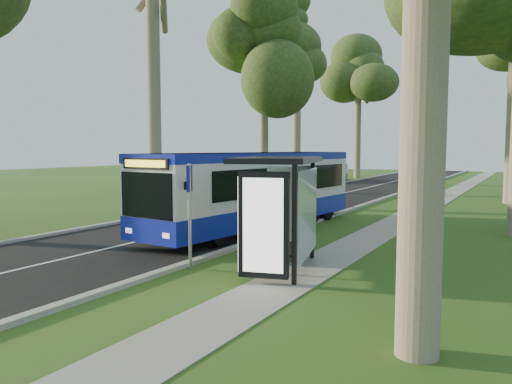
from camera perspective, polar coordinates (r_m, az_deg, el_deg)
ground at (r=15.96m, az=-1.22°, el=-6.21°), size 120.00×120.00×0.00m
road at (r=26.32m, az=3.22°, el=-1.76°), size 7.00×100.00×0.02m
kerb_east at (r=24.99m, az=10.45°, el=-2.08°), size 0.25×100.00×0.12m
kerb_west at (r=28.01m, az=-3.24°, el=-1.25°), size 0.25×100.00×0.12m
centre_line at (r=26.32m, az=3.22°, el=-1.73°), size 0.12×100.00×0.00m
footpath at (r=24.22m, az=17.20°, el=-2.56°), size 1.50×100.00×0.02m
bus at (r=18.96m, az=-0.04°, el=0.23°), size 3.44×11.30×2.95m
bus_stop_sign at (r=12.81m, az=-7.59°, el=-1.40°), size 0.16×0.37×2.72m
bus_shelter at (r=12.22m, az=2.18°, el=0.02°), size 2.60×3.70×2.88m
litter_bin at (r=17.59m, az=4.83°, el=-3.47°), size 0.58×0.58×1.02m
car_white at (r=45.91m, az=7.42°, el=2.01°), size 2.64×4.62×1.48m
car_silver at (r=48.87m, az=9.38°, el=2.26°), size 3.35×5.28×1.64m
tree_west_c at (r=36.32m, az=0.93°, el=15.00°), size 5.20×5.20×12.68m
tree_west_d at (r=46.77m, az=4.75°, el=17.74°), size 5.20×5.20×18.17m
tree_west_e at (r=54.67m, az=11.66°, el=13.44°), size 5.20×5.20×15.15m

